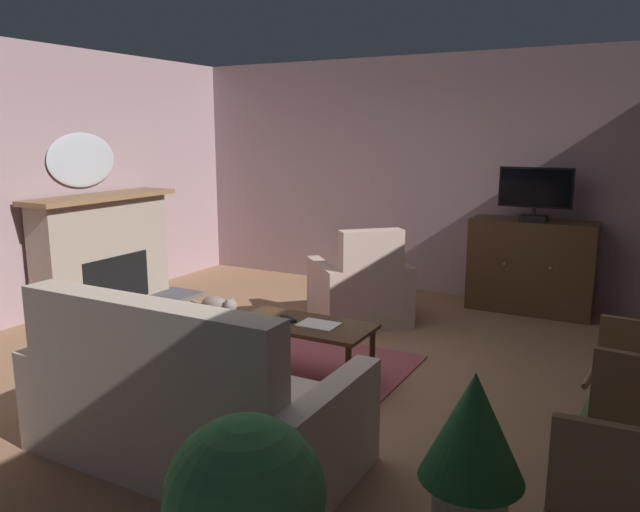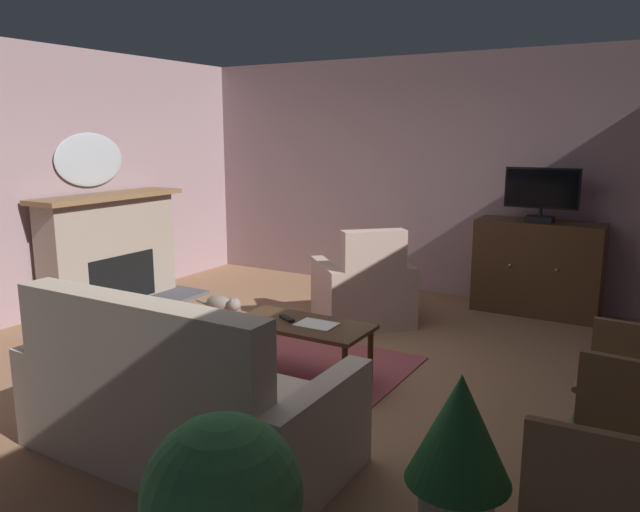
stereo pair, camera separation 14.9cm
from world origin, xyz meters
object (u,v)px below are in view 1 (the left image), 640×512
(side_chair_tucked_against_wall, at_px, (630,478))
(folded_newspaper, at_px, (319,324))
(side_chair_beside_plant, at_px, (636,409))
(potted_plant_small_fern_corner, at_px, (472,442))
(television, at_px, (535,192))
(cat, at_px, (218,305))
(sofa_floral, at_px, (186,407))
(fireplace, at_px, (105,255))
(coffee_table, at_px, (304,330))
(tv_remote, at_px, (288,319))
(wall_mirror_oval, at_px, (82,160))
(armchair_facing_sofa, at_px, (360,292))
(tv_cabinet, at_px, (531,268))

(side_chair_tucked_against_wall, bearing_deg, folded_newspaper, 148.71)
(side_chair_beside_plant, bearing_deg, potted_plant_small_fern_corner, -137.05)
(television, distance_m, cat, 3.51)
(folded_newspaper, distance_m, sofa_floral, 1.37)
(fireplace, distance_m, television, 4.62)
(coffee_table, distance_m, sofa_floral, 1.35)
(side_chair_tucked_against_wall, bearing_deg, fireplace, 158.57)
(fireplace, bearing_deg, side_chair_tucked_against_wall, -21.43)
(television, height_order, potted_plant_small_fern_corner, television)
(potted_plant_small_fern_corner, distance_m, cat, 4.04)
(potted_plant_small_fern_corner, relative_size, cat, 1.22)
(sofa_floral, relative_size, potted_plant_small_fern_corner, 2.42)
(tv_remote, bearing_deg, side_chair_tucked_against_wall, -178.81)
(wall_mirror_oval, bearing_deg, sofa_floral, -33.46)
(wall_mirror_oval, xyz_separation_m, tv_remote, (3.04, -0.74, -1.12))
(fireplace, height_order, sofa_floral, fireplace)
(television, distance_m, side_chair_beside_plant, 3.55)
(armchair_facing_sofa, xyz_separation_m, side_chair_tucked_against_wall, (2.53, -2.88, 0.21))
(tv_cabinet, height_order, potted_plant_small_fern_corner, tv_cabinet)
(television, distance_m, potted_plant_small_fern_corner, 4.02)
(tv_remote, relative_size, side_chair_tucked_against_wall, 0.17)
(coffee_table, bearing_deg, armchair_facing_sofa, 99.17)
(coffee_table, bearing_deg, potted_plant_small_fern_corner, -36.41)
(coffee_table, relative_size, cat, 1.61)
(tv_remote, relative_size, armchair_facing_sofa, 0.14)
(armchair_facing_sofa, bearing_deg, television, 38.60)
(tv_remote, relative_size, potted_plant_small_fern_corner, 0.21)
(coffee_table, bearing_deg, sofa_floral, -90.47)
(side_chair_tucked_against_wall, xyz_separation_m, cat, (-3.98, 2.40, -0.42))
(fireplace, height_order, television, television)
(tv_cabinet, distance_m, folded_newspaper, 2.96)
(sofa_floral, bearing_deg, tv_remote, 95.53)
(tv_remote, height_order, sofa_floral, sofa_floral)
(coffee_table, xyz_separation_m, armchair_facing_sofa, (-0.26, 1.58, -0.10))
(tv_cabinet, distance_m, television, 0.81)
(fireplace, bearing_deg, tv_remote, -14.93)
(folded_newspaper, xyz_separation_m, cat, (-1.82, 1.09, -0.37))
(sofa_floral, distance_m, potted_plant_small_fern_corner, 1.63)
(tv_remote, relative_size, side_chair_beside_plant, 0.18)
(wall_mirror_oval, distance_m, side_chair_beside_plant, 5.71)
(television, bearing_deg, tv_remote, -115.90)
(side_chair_beside_plant, bearing_deg, coffee_table, 166.10)
(armchair_facing_sofa, distance_m, side_chair_beside_plant, 3.32)
(tv_remote, bearing_deg, coffee_table, -152.11)
(wall_mirror_oval, height_order, sofa_floral, wall_mirror_oval)
(wall_mirror_oval, distance_m, television, 4.80)
(television, xyz_separation_m, potted_plant_small_fern_corner, (0.43, -3.91, -0.83))
(folded_newspaper, height_order, cat, folded_newspaper)
(tv_remote, height_order, cat, tv_remote)
(tv_remote, bearing_deg, cat, -5.83)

